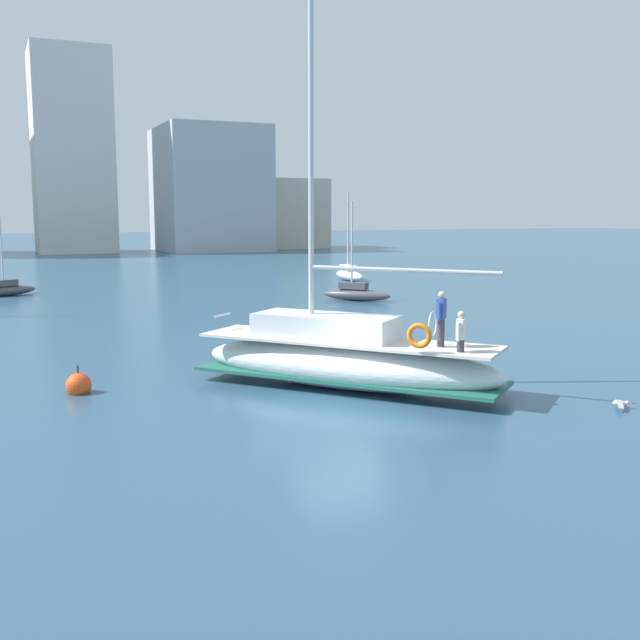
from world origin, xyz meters
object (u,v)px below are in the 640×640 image
at_px(moored_cutter_right, 7,289).
at_px(mooring_buoy, 79,386).
at_px(main_sailboat, 345,358).
at_px(moored_sloop_far, 349,274).
at_px(seagull, 620,403).
at_px(moored_catamaran, 356,293).

height_order(moored_cutter_right, mooring_buoy, moored_cutter_right).
bearing_deg(main_sailboat, mooring_buoy, 161.24).
bearing_deg(moored_sloop_far, main_sailboat, -116.31).
relative_size(main_sailboat, moored_cutter_right, 2.29).
xyz_separation_m(moored_sloop_far, seagull, (-10.52, -38.02, -0.38)).
distance_m(moored_catamaran, moored_cutter_right, 22.33).
bearing_deg(seagull, moored_catamaran, 79.25).
bearing_deg(seagull, mooring_buoy, 149.51).
bearing_deg(mooring_buoy, moored_sloop_far, 52.06).
relative_size(moored_catamaran, mooring_buoy, 6.12).
bearing_deg(moored_catamaran, moored_sloop_far, 65.61).
relative_size(seagull, mooring_buoy, 0.87).
height_order(moored_sloop_far, moored_cutter_right, moored_sloop_far).
distance_m(moored_catamaran, seagull, 25.95).
bearing_deg(moored_sloop_far, moored_cutter_right, -177.63).
xyz_separation_m(moored_sloop_far, moored_cutter_right, (-24.82, -1.03, -0.10)).
bearing_deg(seagull, moored_sloop_far, 74.54).
height_order(moored_cutter_right, seagull, moored_cutter_right).
bearing_deg(moored_catamaran, moored_cutter_right, 149.00).
xyz_separation_m(moored_cutter_right, seagull, (14.30, -37.00, -0.29)).
bearing_deg(moored_cutter_right, main_sailboat, -74.87).
bearing_deg(moored_cutter_right, seagull, -68.86).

